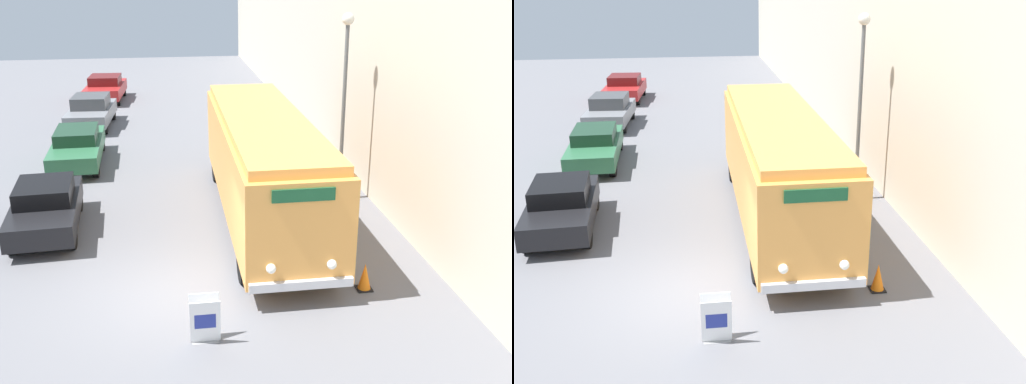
% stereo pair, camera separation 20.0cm
% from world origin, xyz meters
% --- Properties ---
extents(ground_plane, '(80.00, 80.00, 0.00)m').
position_xyz_m(ground_plane, '(0.00, 0.00, 0.00)').
color(ground_plane, slate).
extents(building_wall_right, '(0.30, 60.00, 8.26)m').
position_xyz_m(building_wall_right, '(6.61, 10.00, 4.13)').
color(building_wall_right, beige).
rests_on(building_wall_right, ground_plane).
extents(vintage_bus, '(2.42, 10.31, 3.16)m').
position_xyz_m(vintage_bus, '(2.77, 4.13, 1.79)').
color(vintage_bus, black).
rests_on(vintage_bus, ground_plane).
extents(sign_board, '(0.61, 0.37, 1.00)m').
position_xyz_m(sign_board, '(0.62, -1.89, 0.48)').
color(sign_board, gray).
rests_on(sign_board, ground_plane).
extents(streetlamp, '(0.36, 0.36, 5.82)m').
position_xyz_m(streetlamp, '(5.48, 5.41, 3.83)').
color(streetlamp, '#595E60').
rests_on(streetlamp, ground_plane).
extents(parked_car_near, '(2.01, 4.22, 1.40)m').
position_xyz_m(parked_car_near, '(-3.43, 4.23, 0.72)').
color(parked_car_near, black).
rests_on(parked_car_near, ground_plane).
extents(parked_car_mid, '(1.90, 4.79, 1.36)m').
position_xyz_m(parked_car_mid, '(-3.33, 10.52, 0.71)').
color(parked_car_mid, black).
rests_on(parked_car_mid, ground_plane).
extents(parked_car_far, '(2.08, 4.28, 1.47)m').
position_xyz_m(parked_car_far, '(-3.42, 16.40, 0.76)').
color(parked_car_far, black).
rests_on(parked_car_far, ground_plane).
extents(parked_car_distant, '(2.18, 4.20, 1.40)m').
position_xyz_m(parked_car_distant, '(-3.27, 22.43, 0.73)').
color(parked_car_distant, black).
rests_on(parked_car_distant, ground_plane).
extents(traffic_cone, '(0.36, 0.36, 0.66)m').
position_xyz_m(traffic_cone, '(4.43, -0.36, 0.32)').
color(traffic_cone, black).
rests_on(traffic_cone, ground_plane).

